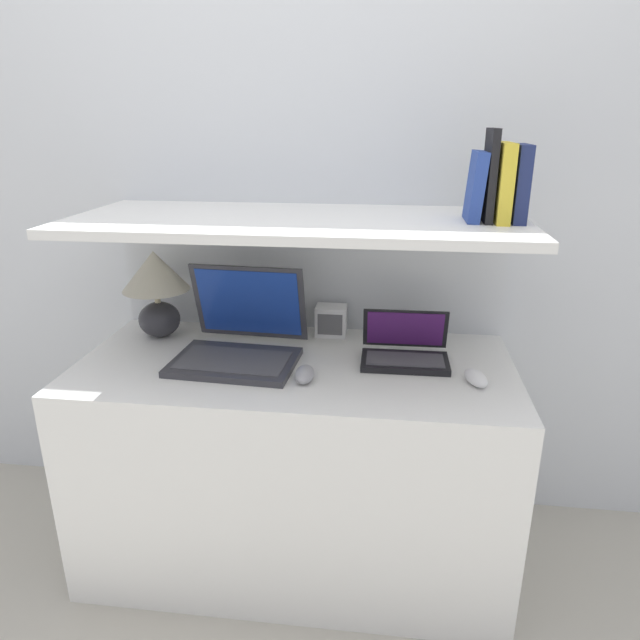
% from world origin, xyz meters
% --- Properties ---
extents(ground_plane, '(12.00, 12.00, 0.00)m').
position_xyz_m(ground_plane, '(0.00, 0.00, 0.00)').
color(ground_plane, '#B2AD9E').
extents(wall_back, '(6.00, 0.05, 2.40)m').
position_xyz_m(wall_back, '(0.00, 0.71, 1.20)').
color(wall_back, silver).
rests_on(wall_back, ground_plane).
extents(desk, '(1.37, 0.65, 0.73)m').
position_xyz_m(desk, '(0.00, 0.32, 0.36)').
color(desk, white).
rests_on(desk, ground_plane).
extents(back_riser, '(1.37, 0.04, 1.15)m').
position_xyz_m(back_riser, '(0.00, 0.67, 0.57)').
color(back_riser, silver).
rests_on(back_riser, ground_plane).
extents(shelf, '(1.37, 0.58, 0.03)m').
position_xyz_m(shelf, '(0.00, 0.40, 1.16)').
color(shelf, white).
rests_on(shelf, back_riser).
extents(table_lamp, '(0.23, 0.23, 0.30)m').
position_xyz_m(table_lamp, '(-0.51, 0.50, 0.92)').
color(table_lamp, '#2D2D33').
rests_on(table_lamp, desk).
extents(laptop_large, '(0.40, 0.37, 0.28)m').
position_xyz_m(laptop_large, '(-0.18, 0.34, 0.79)').
color(laptop_large, '#333338').
rests_on(laptop_large, desk).
extents(laptop_small, '(0.27, 0.19, 0.15)m').
position_xyz_m(laptop_small, '(0.34, 0.38, 0.76)').
color(laptop_small, black).
rests_on(laptop_small, desk).
extents(computer_mouse, '(0.06, 0.11, 0.04)m').
position_xyz_m(computer_mouse, '(0.05, 0.20, 0.75)').
color(computer_mouse, '#99999E').
rests_on(computer_mouse, desk).
extents(second_mouse, '(0.08, 0.12, 0.04)m').
position_xyz_m(second_mouse, '(0.54, 0.24, 0.75)').
color(second_mouse, white).
rests_on(second_mouse, desk).
extents(router_box, '(0.11, 0.09, 0.11)m').
position_xyz_m(router_box, '(0.09, 0.58, 0.78)').
color(router_box, white).
rests_on(router_box, desk).
extents(book_navy, '(0.04, 0.14, 0.21)m').
position_xyz_m(book_navy, '(0.63, 0.40, 1.28)').
color(book_navy, navy).
rests_on(book_navy, shelf).
extents(book_yellow, '(0.04, 0.17, 0.22)m').
position_xyz_m(book_yellow, '(0.59, 0.40, 1.28)').
color(book_yellow, gold).
rests_on(book_yellow, shelf).
extents(book_black, '(0.02, 0.14, 0.26)m').
position_xyz_m(book_black, '(0.55, 0.40, 1.30)').
color(book_black, black).
rests_on(book_black, shelf).
extents(book_blue, '(0.05, 0.14, 0.20)m').
position_xyz_m(book_blue, '(0.52, 0.40, 1.27)').
color(book_blue, '#284293').
rests_on(book_blue, shelf).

